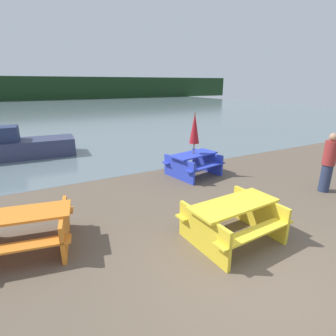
% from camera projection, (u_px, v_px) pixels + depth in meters
% --- Properties ---
extents(ground_plane, '(60.00, 60.00, 0.00)m').
position_uv_depth(ground_plane, '(265.00, 279.00, 4.10)').
color(ground_plane, brown).
extents(water, '(60.00, 50.00, 0.00)m').
position_uv_depth(water, '(55.00, 110.00, 29.80)').
color(water, slate).
rests_on(water, ground_plane).
extents(far_treeline, '(80.00, 1.60, 4.00)m').
position_uv_depth(far_treeline, '(41.00, 88.00, 45.95)').
color(far_treeline, '#193319').
rests_on(far_treeline, water).
extents(picnic_table_yellow, '(1.83, 1.48, 0.78)m').
position_uv_depth(picnic_table_yellow, '(233.00, 218.00, 5.02)').
color(picnic_table_yellow, yellow).
rests_on(picnic_table_yellow, ground_plane).
extents(picnic_table_orange, '(2.00, 1.68, 0.74)m').
position_uv_depth(picnic_table_orange, '(19.00, 228.00, 4.69)').
color(picnic_table_orange, orange).
rests_on(picnic_table_orange, ground_plane).
extents(picnic_table_blue, '(1.80, 1.66, 0.73)m').
position_uv_depth(picnic_table_blue, '(193.00, 162.00, 8.62)').
color(picnic_table_blue, blue).
rests_on(picnic_table_blue, ground_plane).
extents(umbrella_crimson, '(0.32, 0.32, 2.06)m').
position_uv_depth(umbrella_crimson, '(195.00, 128.00, 8.27)').
color(umbrella_crimson, brown).
rests_on(umbrella_crimson, ground_plane).
extents(boat, '(4.55, 1.65, 1.30)m').
position_uv_depth(boat, '(11.00, 147.00, 10.53)').
color(boat, '#333856').
rests_on(boat, water).
extents(person, '(0.33, 0.33, 1.66)m').
position_uv_depth(person, '(328.00, 163.00, 7.19)').
color(person, '#283351').
rests_on(person, ground_plane).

